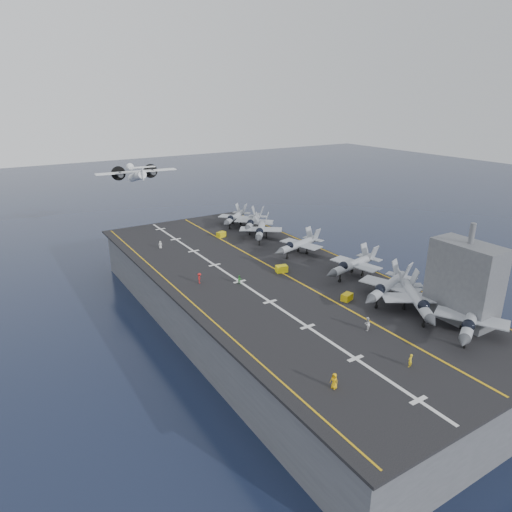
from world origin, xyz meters
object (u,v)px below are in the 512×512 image
island_superstructure (466,273)px  transport_plane (137,176)px  fighter_jet_0 (471,319)px  tow_cart_a (347,297)px

island_superstructure → transport_plane: (-21.08, 85.36, 3.57)m
island_superstructure → fighter_jet_0: size_ratio=0.86×
fighter_jet_0 → transport_plane: size_ratio=0.77×
fighter_jet_0 → transport_plane: bearing=101.4°
island_superstructure → transport_plane: size_ratio=0.66×
fighter_jet_0 → tow_cart_a: fighter_jet_0 is taller
transport_plane → fighter_jet_0: bearing=-78.6°
tow_cart_a → fighter_jet_0: bearing=-69.0°
transport_plane → tow_cart_a: bearing=-81.1°
island_superstructure → fighter_jet_0: 7.00m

